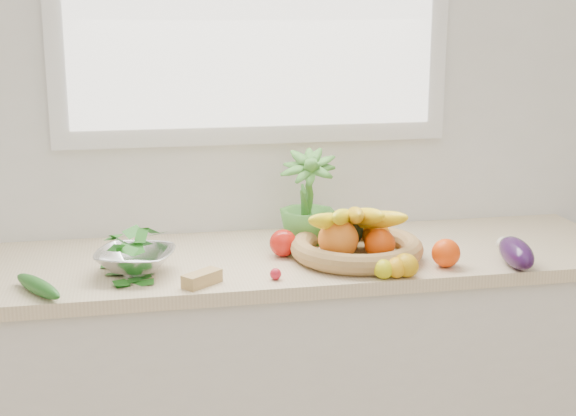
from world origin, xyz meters
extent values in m
cube|color=white|center=(0.00, 2.25, 1.35)|extent=(4.50, 0.02, 2.70)
cube|color=silver|center=(0.00, 1.95, 0.43)|extent=(2.20, 0.58, 0.86)
cube|color=beige|center=(0.00, 1.95, 0.88)|extent=(2.24, 0.62, 0.04)
sphere|color=#FF4408|center=(0.48, 1.73, 0.94)|extent=(0.11, 0.11, 0.08)
ellipsoid|color=#D9D30B|center=(0.27, 1.67, 0.93)|extent=(0.06, 0.08, 0.06)
ellipsoid|color=#F9AA0D|center=(0.31, 1.67, 0.93)|extent=(0.07, 0.08, 0.06)
ellipsoid|color=#D5990B|center=(0.34, 1.67, 0.93)|extent=(0.09, 0.10, 0.07)
sphere|color=red|center=(0.04, 1.93, 0.94)|extent=(0.10, 0.10, 0.08)
cube|color=tan|center=(-0.23, 1.71, 0.92)|extent=(0.12, 0.11, 0.04)
ellipsoid|color=beige|center=(0.74, 1.85, 0.92)|extent=(0.07, 0.07, 0.05)
ellipsoid|color=white|center=(0.16, 1.88, 0.92)|extent=(0.06, 0.06, 0.05)
ellipsoid|color=beige|center=(0.72, 1.85, 0.92)|extent=(0.06, 0.06, 0.05)
ellipsoid|color=#2B103B|center=(0.68, 1.70, 0.94)|extent=(0.10, 0.22, 0.08)
ellipsoid|color=#1B5318|center=(-0.66, 1.72, 0.92)|extent=(0.16, 0.22, 0.04)
sphere|color=red|center=(-0.03, 1.72, 0.92)|extent=(0.03, 0.03, 0.03)
imported|color=#428530|center=(0.13, 2.03, 1.05)|extent=(0.22, 0.22, 0.32)
cylinder|color=tan|center=(0.25, 1.86, 0.91)|extent=(0.39, 0.39, 0.01)
torus|color=#A7774A|center=(0.25, 1.86, 0.93)|extent=(0.46, 0.46, 0.06)
sphere|color=orange|center=(0.18, 1.83, 0.97)|extent=(0.14, 0.14, 0.12)
sphere|color=#D94206|center=(0.30, 1.81, 0.96)|extent=(0.11, 0.11, 0.09)
sphere|color=orange|center=(0.32, 1.91, 0.96)|extent=(0.10, 0.10, 0.09)
ellipsoid|color=black|center=(0.24, 1.93, 0.97)|extent=(0.11, 0.11, 0.12)
ellipsoid|color=yellow|center=(0.17, 1.85, 1.02)|extent=(0.23, 0.21, 0.11)
ellipsoid|color=yellow|center=(0.20, 1.86, 1.03)|extent=(0.17, 0.26, 0.11)
ellipsoid|color=gold|center=(0.24, 1.85, 1.04)|extent=(0.09, 0.27, 0.11)
ellipsoid|color=yellow|center=(0.27, 1.86, 1.03)|extent=(0.08, 0.27, 0.11)
ellipsoid|color=yellow|center=(0.30, 1.85, 1.02)|extent=(0.17, 0.26, 0.11)
cylinder|color=silver|center=(-0.41, 1.84, 0.91)|extent=(0.11, 0.11, 0.02)
imported|color=silver|center=(-0.41, 1.84, 0.94)|extent=(0.27, 0.27, 0.05)
ellipsoid|color=#2B6A1A|center=(-0.41, 1.84, 0.98)|extent=(0.20, 0.20, 0.07)
camera|label=1|loc=(-0.41, -0.36, 1.62)|focal=50.00mm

